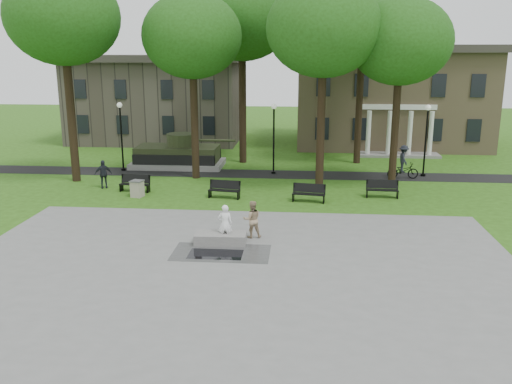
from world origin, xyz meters
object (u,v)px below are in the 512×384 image
(friend_watching, at_px, (252,219))
(trash_bin, at_px, (137,189))
(skateboarder, at_px, (225,224))
(park_bench_0, at_px, (135,183))
(concrete_block, at_px, (221,238))
(cyclist, at_px, (403,165))

(friend_watching, bearing_deg, trash_bin, -57.64)
(skateboarder, relative_size, park_bench_0, 0.93)
(concrete_block, height_order, trash_bin, trash_bin)
(friend_watching, bearing_deg, concrete_block, 19.19)
(concrete_block, bearing_deg, park_bench_0, 126.80)
(concrete_block, bearing_deg, friend_watching, 34.86)
(concrete_block, distance_m, skateboarder, 0.66)
(skateboarder, bearing_deg, friend_watching, -147.79)
(concrete_block, xyz_separation_m, park_bench_0, (-6.41, 8.57, 0.28))
(skateboarder, distance_m, cyclist, 16.51)
(skateboarder, relative_size, trash_bin, 1.78)
(concrete_block, height_order, friend_watching, friend_watching)
(friend_watching, xyz_separation_m, cyclist, (8.72, 12.47, 0.05))
(friend_watching, height_order, park_bench_0, friend_watching)
(concrete_block, xyz_separation_m, friend_watching, (1.28, 0.89, 0.61))
(friend_watching, bearing_deg, cyclist, -140.62)
(skateboarder, distance_m, park_bench_0, 10.76)
(skateboarder, xyz_separation_m, trash_bin, (-6.10, 7.27, -0.39))
(trash_bin, bearing_deg, park_bench_0, 112.34)
(skateboarder, relative_size, friend_watching, 1.02)
(concrete_block, height_order, cyclist, cyclist)
(skateboarder, height_order, trash_bin, skateboarder)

